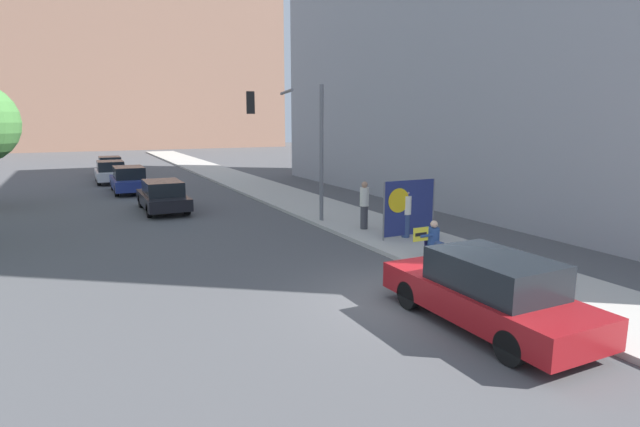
% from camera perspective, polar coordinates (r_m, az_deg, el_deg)
% --- Properties ---
extents(ground_plane, '(160.00, 160.00, 0.00)m').
position_cam_1_polar(ground_plane, '(12.05, 9.96, -9.93)').
color(ground_plane, '#4F4F51').
extents(sidewalk_curb, '(3.46, 90.00, 0.14)m').
position_cam_1_polar(sidewalk_curb, '(26.46, -3.13, 1.64)').
color(sidewalk_curb, '#B7B2A8').
rests_on(sidewalk_curb, ground_plane).
extents(building_backdrop_far, '(52.00, 12.00, 37.26)m').
position_cam_1_polar(building_backdrop_far, '(82.61, -23.98, 19.82)').
color(building_backdrop_far, '#936B56').
rests_on(building_backdrop_far, ground_plane).
extents(seated_protester, '(0.99, 0.77, 1.19)m').
position_cam_1_polar(seated_protester, '(14.88, 12.96, -2.94)').
color(seated_protester, '#474C56').
rests_on(seated_protester, sidewalk_curb).
extents(jogger_on_sidewalk, '(0.34, 0.34, 1.69)m').
position_cam_1_polar(jogger_on_sidewalk, '(17.66, 9.82, 0.04)').
color(jogger_on_sidewalk, '#334775').
rests_on(jogger_on_sidewalk, sidewalk_curb).
extents(pedestrian_behind, '(0.34, 0.34, 1.80)m').
position_cam_1_polar(pedestrian_behind, '(18.82, 5.08, 1.01)').
color(pedestrian_behind, '#424247').
rests_on(pedestrian_behind, sidewalk_curb).
extents(protest_banner, '(2.15, 0.06, 2.02)m').
position_cam_1_polar(protest_banner, '(17.58, 10.11, 0.67)').
color(protest_banner, slate).
rests_on(protest_banner, sidewalk_curb).
extents(traffic_light_pole, '(2.97, 2.74, 5.43)m').
position_cam_1_polar(traffic_light_pole, '(19.95, -2.90, 9.52)').
color(traffic_light_pole, slate).
rests_on(traffic_light_pole, sidewalk_curb).
extents(parked_car_curbside, '(1.85, 4.76, 1.55)m').
position_cam_1_polar(parked_car_curbside, '(10.82, 18.62, -8.43)').
color(parked_car_curbside, maroon).
rests_on(parked_car_curbside, ground_plane).
extents(car_on_road_nearest, '(1.85, 4.63, 1.44)m').
position_cam_1_polar(car_on_road_nearest, '(24.38, -17.52, 1.94)').
color(car_on_road_nearest, black).
rests_on(car_on_road_nearest, ground_plane).
extents(car_on_road_midblock, '(1.86, 4.63, 1.53)m').
position_cam_1_polar(car_on_road_midblock, '(31.40, -20.98, 3.64)').
color(car_on_road_midblock, navy).
rests_on(car_on_road_midblock, ground_plane).
extents(car_on_road_distant, '(1.88, 4.35, 1.49)m').
position_cam_1_polar(car_on_road_distant, '(36.78, -22.80, 4.41)').
color(car_on_road_distant, silver).
rests_on(car_on_road_distant, ground_plane).
extents(car_on_road_far_lane, '(1.77, 4.12, 1.42)m').
position_cam_1_polar(car_on_road_far_lane, '(42.23, -22.87, 5.06)').
color(car_on_road_far_lane, silver).
rests_on(car_on_road_far_lane, ground_plane).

